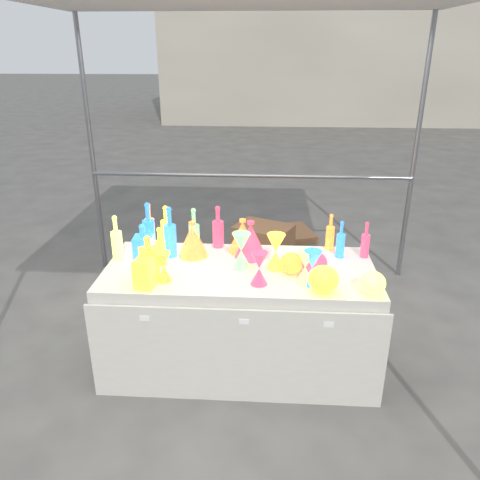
# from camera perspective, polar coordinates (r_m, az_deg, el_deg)

# --- Properties ---
(ground) EXTENTS (80.00, 80.00, 0.00)m
(ground) POSITION_cam_1_polar(r_m,az_deg,el_deg) (3.52, 0.00, -14.47)
(ground) COLOR slate
(ground) RESTS_ON ground
(display_table) EXTENTS (1.84, 0.83, 0.75)m
(display_table) POSITION_cam_1_polar(r_m,az_deg,el_deg) (3.30, -0.01, -9.35)
(display_table) COLOR silver
(display_table) RESTS_ON ground
(background_building) EXTENTS (14.00, 6.00, 6.00)m
(background_building) POSITION_cam_1_polar(r_m,az_deg,el_deg) (17.26, 18.01, 24.34)
(background_building) COLOR beige
(background_building) RESTS_ON ground
(cardboard_box_closed) EXTENTS (0.68, 0.60, 0.41)m
(cardboard_box_closed) POSITION_cam_1_polar(r_m,az_deg,el_deg) (4.91, 2.84, -0.49)
(cardboard_box_closed) COLOR #AC764E
(cardboard_box_closed) RESTS_ON ground
(cardboard_box_flat) EXTENTS (0.93, 0.78, 0.07)m
(cardboard_box_flat) POSITION_cam_1_polar(r_m,az_deg,el_deg) (5.64, 4.83, 0.69)
(cardboard_box_flat) COLOR #AC764E
(cardboard_box_flat) RESTS_ON ground
(bottle_0) EXTENTS (0.08, 0.08, 0.31)m
(bottle_0) POSITION_cam_1_polar(r_m,az_deg,el_deg) (3.46, -8.98, 1.72)
(bottle_0) COLOR #F83E17
(bottle_0) RESTS_ON display_table
(bottle_1) EXTENTS (0.10, 0.10, 0.36)m
(bottle_1) POSITION_cam_1_polar(r_m,az_deg,el_deg) (3.39, -11.07, 1.58)
(bottle_1) COLOR #188438
(bottle_1) RESTS_ON display_table
(bottle_2) EXTENTS (0.07, 0.07, 0.33)m
(bottle_2) POSITION_cam_1_polar(r_m,az_deg,el_deg) (3.47, -10.96, 1.82)
(bottle_2) COLOR gold
(bottle_2) RESTS_ON display_table
(bottle_3) EXTENTS (0.09, 0.09, 0.31)m
(bottle_3) POSITION_cam_1_polar(r_m,az_deg,el_deg) (3.40, -2.70, 1.65)
(bottle_3) COLOR #1C2CA5
(bottle_3) RESTS_ON display_table
(bottle_4) EXTENTS (0.08, 0.08, 0.32)m
(bottle_4) POSITION_cam_1_polar(r_m,az_deg,el_deg) (3.30, -14.82, 0.27)
(bottle_4) COLOR #166B8A
(bottle_4) RESTS_ON display_table
(bottle_5) EXTENTS (0.08, 0.08, 0.34)m
(bottle_5) POSITION_cam_1_polar(r_m,az_deg,el_deg) (3.28, -5.61, 1.05)
(bottle_5) COLOR #A32095
(bottle_5) RESTS_ON display_table
(bottle_6) EXTENTS (0.09, 0.09, 0.27)m
(bottle_6) POSITION_cam_1_polar(r_m,az_deg,el_deg) (3.17, -9.73, -0.73)
(bottle_6) COLOR #F83E17
(bottle_6) RESTS_ON display_table
(bottle_7) EXTENTS (0.10, 0.10, 0.36)m
(bottle_7) POSITION_cam_1_polar(r_m,az_deg,el_deg) (3.27, -8.53, 0.99)
(bottle_7) COLOR #188438
(bottle_7) RESTS_ON display_table
(decanter_0) EXTENTS (0.13, 0.13, 0.27)m
(decanter_0) POSITION_cam_1_polar(r_m,az_deg,el_deg) (2.88, -11.62, -3.27)
(decanter_0) COLOR #F83E17
(decanter_0) RESTS_ON display_table
(decanter_1) EXTENTS (0.15, 0.15, 0.28)m
(decanter_1) POSITION_cam_1_polar(r_m,az_deg,el_deg) (3.01, -11.09, -1.98)
(decanter_1) COLOR gold
(decanter_1) RESTS_ON display_table
(decanter_2) EXTENTS (0.13, 0.13, 0.29)m
(decanter_2) POSITION_cam_1_polar(r_m,az_deg,el_deg) (3.17, -11.68, -0.55)
(decanter_2) COLOR #188438
(decanter_2) RESTS_ON display_table
(hourglass_0) EXTENTS (0.11, 0.11, 0.19)m
(hourglass_0) POSITION_cam_1_polar(r_m,az_deg,el_deg) (2.95, -9.30, -3.25)
(hourglass_0) COLOR gold
(hourglass_0) RESTS_ON display_table
(hourglass_1) EXTENTS (0.13, 0.13, 0.21)m
(hourglass_1) POSITION_cam_1_polar(r_m,az_deg,el_deg) (2.87, 2.36, -3.48)
(hourglass_1) COLOR #1C2CA5
(hourglass_1) RESTS_ON display_table
(hourglass_2) EXTENTS (0.12, 0.12, 0.22)m
(hourglass_2) POSITION_cam_1_polar(r_m,az_deg,el_deg) (2.91, 7.96, -3.30)
(hourglass_2) COLOR #166B8A
(hourglass_2) RESTS_ON display_table
(hourglass_3) EXTENTS (0.14, 0.14, 0.25)m
(hourglass_3) POSITION_cam_1_polar(r_m,az_deg,el_deg) (3.08, 0.15, -1.31)
(hourglass_3) COLOR #A32095
(hourglass_3) RESTS_ON display_table
(hourglass_4) EXTENTS (0.16, 0.16, 0.24)m
(hourglass_4) POSITION_cam_1_polar(r_m,az_deg,el_deg) (3.08, 4.37, -1.42)
(hourglass_4) COLOR #F83E17
(hourglass_4) RESTS_ON display_table
(hourglass_5) EXTENTS (0.15, 0.15, 0.22)m
(hourglass_5) POSITION_cam_1_polar(r_m,az_deg,el_deg) (2.90, 8.78, -3.36)
(hourglass_5) COLOR #188438
(hourglass_5) RESTS_ON display_table
(globe_0) EXTENTS (0.19, 0.19, 0.15)m
(globe_0) POSITION_cam_1_polar(r_m,az_deg,el_deg) (2.84, 10.13, -4.91)
(globe_0) COLOR #F83E17
(globe_0) RESTS_ON display_table
(globe_1) EXTENTS (0.19, 0.19, 0.13)m
(globe_1) POSITION_cam_1_polar(r_m,az_deg,el_deg) (2.89, 15.82, -5.20)
(globe_1) COLOR #166B8A
(globe_1) RESTS_ON display_table
(globe_2) EXTENTS (0.16, 0.16, 0.12)m
(globe_2) POSITION_cam_1_polar(r_m,az_deg,el_deg) (3.05, 6.30, -2.94)
(globe_2) COLOR gold
(globe_2) RESTS_ON display_table
(globe_3) EXTENTS (0.22, 0.22, 0.14)m
(globe_3) POSITION_cam_1_polar(r_m,az_deg,el_deg) (3.05, 9.02, -2.94)
(globe_3) COLOR #1C2CA5
(globe_3) RESTS_ON display_table
(lampshade_0) EXTENTS (0.25, 0.25, 0.25)m
(lampshade_0) POSITION_cam_1_polar(r_m,az_deg,el_deg) (3.27, -5.78, 0.13)
(lampshade_0) COLOR gold
(lampshade_0) RESTS_ON display_table
(lampshade_1) EXTENTS (0.25, 0.25, 0.24)m
(lampshade_1) POSITION_cam_1_polar(r_m,az_deg,el_deg) (3.33, 0.32, 0.58)
(lampshade_1) COLOR gold
(lampshade_1) RESTS_ON display_table
(lampshade_2) EXTENTS (0.26, 0.26, 0.26)m
(lampshade_2) POSITION_cam_1_polar(r_m,az_deg,el_deg) (3.24, 1.30, 0.11)
(lampshade_2) COLOR #1C2CA5
(lampshade_2) RESTS_ON display_table
(bottle_8) EXTENTS (0.08, 0.08, 0.27)m
(bottle_8) POSITION_cam_1_polar(r_m,az_deg,el_deg) (3.31, 12.18, 0.10)
(bottle_8) COLOR #188438
(bottle_8) RESTS_ON display_table
(bottle_9) EXTENTS (0.08, 0.08, 0.27)m
(bottle_9) POSITION_cam_1_polar(r_m,az_deg,el_deg) (3.43, 10.95, 1.01)
(bottle_9) COLOR gold
(bottle_9) RESTS_ON display_table
(bottle_10) EXTENTS (0.07, 0.07, 0.26)m
(bottle_10) POSITION_cam_1_polar(r_m,az_deg,el_deg) (3.35, 15.06, 0.06)
(bottle_10) COLOR #1C2CA5
(bottle_10) RESTS_ON display_table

